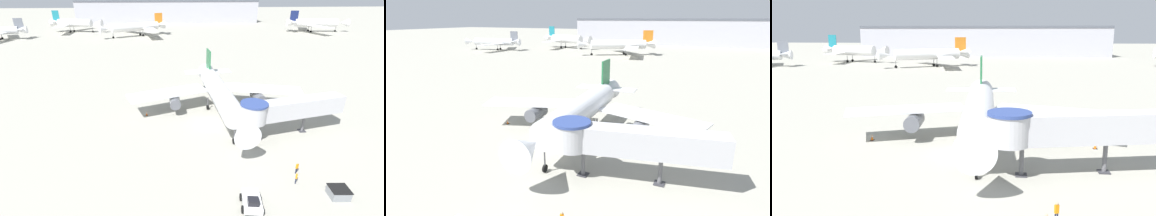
% 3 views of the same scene
% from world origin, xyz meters
% --- Properties ---
extents(ground_plane, '(800.00, 800.00, 0.00)m').
position_xyz_m(ground_plane, '(0.00, 0.00, 0.00)').
color(ground_plane, '#9E9B8E').
extents(main_airplane, '(34.30, 30.36, 9.86)m').
position_xyz_m(main_airplane, '(2.18, 4.19, 4.17)').
color(main_airplane, silver).
rests_on(main_airplane, ground_plane).
extents(jet_bridge, '(17.71, 6.43, 6.21)m').
position_xyz_m(jet_bridge, '(10.95, -4.87, 4.53)').
color(jet_bridge, '#B7B7BC').
rests_on(jet_bridge, ground_plane).
extents(traffic_cone_port_wing, '(0.46, 0.46, 0.76)m').
position_xyz_m(traffic_cone_port_wing, '(-11.25, 4.27, 0.36)').
color(traffic_cone_port_wing, black).
rests_on(traffic_cone_port_wing, ground_plane).
extents(traffic_cone_starboard_wing, '(0.49, 0.49, 0.81)m').
position_xyz_m(traffic_cone_starboard_wing, '(15.73, 3.48, 0.39)').
color(traffic_cone_starboard_wing, black).
rests_on(traffic_cone_starboard_wing, ground_plane).
extents(ground_crew_marshaller, '(0.36, 0.29, 1.62)m').
position_xyz_m(ground_crew_marshaller, '(8.78, -14.53, 0.94)').
color(ground_crew_marshaller, '#1E2338').
rests_on(ground_crew_marshaller, ground_plane).
extents(background_jet_orange_tail, '(33.92, 35.08, 11.16)m').
position_xyz_m(background_jet_orange_tail, '(-22.71, 102.11, 4.88)').
color(background_jet_orange_tail, white).
rests_on(background_jet_orange_tail, ground_plane).
extents(background_jet_teal_tail, '(31.16, 32.81, 11.88)m').
position_xyz_m(background_jet_teal_tail, '(-60.43, 121.06, 5.18)').
color(background_jet_teal_tail, white).
rests_on(background_jet_teal_tail, ground_plane).
extents(terminal_building, '(133.89, 27.33, 16.28)m').
position_xyz_m(terminal_building, '(-5.35, 175.00, 8.15)').
color(terminal_building, '#A8A8B2').
rests_on(terminal_building, ground_plane).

